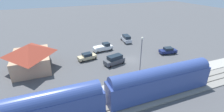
{
  "coord_description": "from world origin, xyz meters",
  "views": [
    {
      "loc": [
        -32.72,
        17.96,
        17.79
      ],
      "look_at": [
        1.65,
        4.13,
        1.0
      ],
      "focal_mm": 26.74,
      "sensor_mm": 36.0,
      "label": 1
    }
  ],
  "objects": [
    {
      "name": "ground_plane",
      "position": [
        0.0,
        0.0,
        0.0
      ],
      "size": [
        200.0,
        200.0,
        0.0
      ],
      "primitive_type": "plane",
      "color": "#4C4C4F"
    },
    {
      "name": "railway_track",
      "position": [
        -14.0,
        0.0,
        0.09
      ],
      "size": [
        4.8,
        70.0,
        0.3
      ],
      "color": "gray",
      "rests_on": "ground"
    },
    {
      "name": "platform",
      "position": [
        -10.0,
        0.0,
        0.15
      ],
      "size": [
        3.2,
        46.0,
        0.3
      ],
      "color": "#A8A399",
      "rests_on": "ground"
    },
    {
      "name": "passenger_train",
      "position": [
        -14.0,
        21.31,
        2.86
      ],
      "size": [
        2.93,
        57.89,
        4.98
      ],
      "color": "#33478C",
      "rests_on": "railway_track"
    },
    {
      "name": "station_building",
      "position": [
        4.0,
        22.0,
        3.0
      ],
      "size": [
        10.39,
        8.13,
        5.75
      ],
      "color": "tan",
      "rests_on": "ground"
    },
    {
      "name": "pedestrian_on_platform",
      "position": [
        -9.39,
        2.5,
        1.28
      ],
      "size": [
        0.36,
        0.36,
        1.71
      ],
      "color": "brown",
      "rests_on": "platform"
    },
    {
      "name": "suv_silver",
      "position": [
        12.09,
        -4.92,
        1.15
      ],
      "size": [
        5.09,
        2.83,
        2.22
      ],
      "color": "silver",
      "rests_on": "ground"
    },
    {
      "name": "sedan_tan",
      "position": [
        3.89,
        9.8,
        0.88
      ],
      "size": [
        2.53,
        4.74,
        1.74
      ],
      "color": "#C6B284",
      "rests_on": "ground"
    },
    {
      "name": "pickup_white",
      "position": [
        7.93,
        4.23,
        1.03
      ],
      "size": [
        2.68,
        5.62,
        2.14
      ],
      "color": "white",
      "rests_on": "ground"
    },
    {
      "name": "sedan_navy",
      "position": [
        -0.4,
        -11.06,
        0.88
      ],
      "size": [
        2.53,
        4.73,
        1.74
      ],
      "color": "navy",
      "rests_on": "ground"
    },
    {
      "name": "suv_charcoal",
      "position": [
        -0.81,
        4.51,
        1.15
      ],
      "size": [
        3.09,
        5.23,
        2.22
      ],
      "color": "#47494F",
      "rests_on": "ground"
    },
    {
      "name": "light_pole_near_platform",
      "position": [
        -7.2,
        1.58,
        5.12
      ],
      "size": [
        0.44,
        0.44,
        8.19
      ],
      "color": "#515156",
      "rests_on": "ground"
    }
  ]
}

